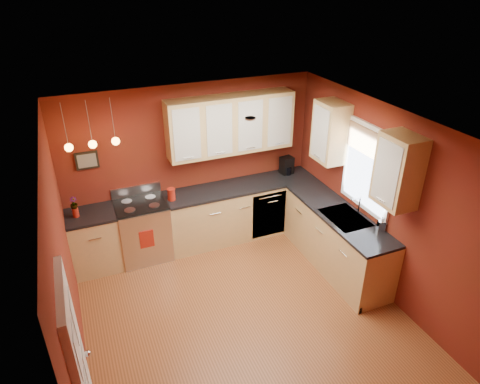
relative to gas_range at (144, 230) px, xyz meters
name	(u,v)px	position (x,y,z in m)	size (l,w,h in m)	color
floor	(243,314)	(0.92, -1.80, -0.48)	(4.20, 4.20, 0.00)	#95522B
ceiling	(244,128)	(0.92, -1.80, 2.12)	(4.00, 4.20, 0.02)	beige
wall_back	(192,165)	(0.92, 0.30, 0.82)	(4.00, 0.02, 2.60)	maroon
wall_front	(348,367)	(0.92, -3.90, 0.82)	(4.00, 0.02, 2.60)	maroon
wall_left	(66,273)	(-1.08, -1.80, 0.82)	(0.02, 4.20, 2.60)	maroon
wall_right	(380,201)	(2.92, -1.80, 0.82)	(0.02, 4.20, 2.60)	maroon
base_cabinets_back_left	(95,242)	(-0.73, 0.00, -0.03)	(0.70, 0.60, 0.90)	tan
base_cabinets_back_right	(242,211)	(1.65, 0.00, -0.03)	(2.54, 0.60, 0.90)	tan
base_cabinets_right	(336,240)	(2.62, -1.35, -0.03)	(0.60, 2.10, 0.90)	tan
counter_back_left	(90,215)	(-0.73, 0.00, 0.44)	(0.70, 0.62, 0.04)	black
counter_back_right	(242,186)	(1.65, 0.00, 0.44)	(2.54, 0.62, 0.04)	black
counter_right	(339,213)	(2.62, -1.35, 0.44)	(0.62, 2.10, 0.04)	black
gas_range	(144,230)	(0.00, 0.00, 0.00)	(0.76, 0.64, 1.11)	silver
dishwasher_front	(269,215)	(2.02, -0.29, -0.03)	(0.60, 0.02, 0.80)	silver
sink	(345,219)	(2.62, -1.50, 0.43)	(0.50, 0.70, 0.33)	gray
window	(369,166)	(2.89, -1.50, 1.21)	(0.06, 1.02, 1.22)	white
door_left_wall	(84,383)	(-1.05, -3.00, 0.54)	(0.12, 0.82, 2.05)	white
upper_cabinets_back	(231,124)	(1.52, 0.12, 1.47)	(2.00, 0.35, 0.90)	tan
upper_cabinets_right	(361,149)	(2.75, -1.48, 1.47)	(0.35, 1.95, 0.90)	tan
wall_picture	(87,160)	(-0.63, 0.28, 1.17)	(0.32, 0.03, 0.26)	black
pendant_lights	(93,144)	(-0.53, -0.05, 1.53)	(0.71, 0.11, 0.66)	gray
red_canister	(171,194)	(0.47, -0.05, 0.55)	(0.13, 0.13, 0.19)	#A11E11
red_vase	(76,212)	(-0.91, -0.01, 0.53)	(0.09, 0.09, 0.14)	#A11E11
flowers	(74,203)	(-0.91, -0.01, 0.67)	(0.10, 0.10, 0.19)	#A11E11
coffee_maker	(287,166)	(2.54, 0.12, 0.59)	(0.23, 0.22, 0.29)	black
soap_pump	(382,223)	(2.87, -1.96, 0.57)	(0.10, 0.10, 0.21)	silver
dish_towel	(147,239)	(-0.02, -0.33, 0.04)	(0.21, 0.01, 0.29)	#A11E11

